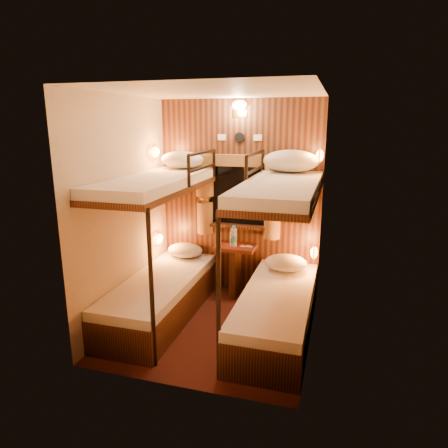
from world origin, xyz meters
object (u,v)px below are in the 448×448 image
(bunk_left, at_px, (160,269))
(bunk_right, at_px, (278,282))
(table, at_px, (235,264))
(bottle_left, at_px, (232,240))
(bottle_right, at_px, (234,237))

(bunk_left, height_order, bunk_right, same)
(table, bearing_deg, bottle_left, -117.62)
(bunk_right, bearing_deg, table, 129.67)
(bunk_right, height_order, bottle_left, bunk_right)
(bunk_left, xyz_separation_m, bunk_right, (1.30, 0.00, 0.00))
(bunk_right, relative_size, bottle_left, 8.97)
(bottle_left, distance_m, bottle_right, 0.03)
(table, distance_m, bottle_right, 0.35)
(bunk_right, distance_m, bottle_right, 1.01)
(table, relative_size, bottle_right, 2.43)
(table, height_order, bottle_left, bottle_left)
(bottle_right, bearing_deg, bunk_right, -48.48)
(bunk_left, bearing_deg, table, 50.33)
(bunk_left, relative_size, bottle_right, 7.05)
(table, height_order, bottle_right, bottle_right)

